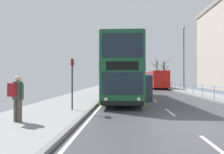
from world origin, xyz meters
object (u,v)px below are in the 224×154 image
(street_lamp_far_side, at_px, (184,54))
(bare_tree_far_00, at_px, (157,71))
(pedestrian_with_backpack, at_px, (17,95))
(background_bus_far_lane, at_px, (155,79))
(bus_stop_sign_near, at_px, (72,78))
(bare_tree_far_01, at_px, (164,73))
(double_decker_bus_main, at_px, (121,71))

(street_lamp_far_side, xyz_separation_m, bare_tree_far_00, (0.50, 22.63, -1.53))
(street_lamp_far_side, height_order, bare_tree_far_00, street_lamp_far_side)
(bare_tree_far_00, bearing_deg, street_lamp_far_side, -91.28)
(pedestrian_with_backpack, bearing_deg, background_bus_far_lane, 69.01)
(pedestrian_with_backpack, bearing_deg, street_lamp_far_side, 55.49)
(bus_stop_sign_near, xyz_separation_m, bare_tree_far_00, (11.17, 37.44, 1.69))
(bare_tree_far_00, relative_size, bare_tree_far_01, 1.15)
(bus_stop_sign_near, height_order, bare_tree_far_01, bare_tree_far_01)
(street_lamp_far_side, relative_size, bare_tree_far_00, 1.22)
(pedestrian_with_backpack, distance_m, bare_tree_far_00, 42.05)
(background_bus_far_lane, relative_size, pedestrian_with_backpack, 5.85)
(pedestrian_with_backpack, relative_size, bare_tree_far_01, 0.29)
(bare_tree_far_00, bearing_deg, background_bus_far_lane, -101.07)
(bus_stop_sign_near, distance_m, street_lamp_far_side, 18.53)
(double_decker_bus_main, height_order, bus_stop_sign_near, double_decker_bus_main)
(street_lamp_far_side, bearing_deg, bus_stop_sign_near, -125.77)
(background_bus_far_lane, xyz_separation_m, bus_stop_sign_near, (-8.17, -22.12, 0.20))
(bus_stop_sign_near, distance_m, bare_tree_far_01, 30.10)
(bare_tree_far_01, bearing_deg, double_decker_bus_main, -110.92)
(bus_stop_sign_near, relative_size, bare_tree_far_00, 0.39)
(double_decker_bus_main, distance_m, background_bus_far_lane, 17.31)
(bus_stop_sign_near, height_order, street_lamp_far_side, street_lamp_far_side)
(background_bus_far_lane, xyz_separation_m, street_lamp_far_side, (2.49, -7.31, 3.43))
(pedestrian_with_backpack, distance_m, bus_stop_sign_near, 3.03)
(bus_stop_sign_near, xyz_separation_m, bare_tree_far_01, (10.99, 28.01, 1.00))
(pedestrian_with_backpack, xyz_separation_m, bus_stop_sign_near, (1.33, 2.65, 0.63))
(double_decker_bus_main, distance_m, pedestrian_with_backpack, 9.33)
(bare_tree_far_01, bearing_deg, street_lamp_far_side, -91.39)
(bare_tree_far_00, height_order, bare_tree_far_01, bare_tree_far_00)
(bare_tree_far_00, distance_m, bare_tree_far_01, 9.46)
(background_bus_far_lane, height_order, bus_stop_sign_near, background_bus_far_lane)
(background_bus_far_lane, height_order, street_lamp_far_side, street_lamp_far_side)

